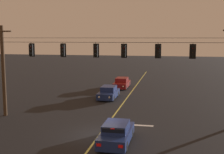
{
  "coord_description": "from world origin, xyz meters",
  "views": [
    {
      "loc": [
        4.83,
        -19.44,
        6.83
      ],
      "look_at": [
        0.0,
        4.48,
        3.54
      ],
      "focal_mm": 47.34,
      "sensor_mm": 36.0,
      "label": 1
    }
  ],
  "objects_px": {
    "traffic_light_leftmost": "(31,50)",
    "traffic_light_far_right": "(193,51)",
    "car_oncoming_lead": "(109,93)",
    "traffic_light_left_inner": "(63,50)",
    "traffic_light_centre": "(96,51)",
    "traffic_light_rightmost": "(158,51)",
    "traffic_light_right_inner": "(124,51)",
    "car_waiting_near_lane": "(116,133)",
    "car_oncoming_trailing": "(122,83)"
  },
  "relations": [
    {
      "from": "traffic_light_leftmost",
      "to": "traffic_light_far_right",
      "type": "bearing_deg",
      "value": 0.0
    },
    {
      "from": "traffic_light_leftmost",
      "to": "car_oncoming_lead",
      "type": "relative_size",
      "value": 0.28
    },
    {
      "from": "traffic_light_leftmost",
      "to": "traffic_light_left_inner",
      "type": "relative_size",
      "value": 1.0
    },
    {
      "from": "traffic_light_leftmost",
      "to": "traffic_light_centre",
      "type": "relative_size",
      "value": 1.0
    },
    {
      "from": "traffic_light_rightmost",
      "to": "traffic_light_far_right",
      "type": "height_order",
      "value": "same"
    },
    {
      "from": "traffic_light_right_inner",
      "to": "car_waiting_near_lane",
      "type": "relative_size",
      "value": 0.28
    },
    {
      "from": "traffic_light_centre",
      "to": "car_oncoming_lead",
      "type": "relative_size",
      "value": 0.28
    },
    {
      "from": "traffic_light_far_right",
      "to": "car_waiting_near_lane",
      "type": "relative_size",
      "value": 0.28
    },
    {
      "from": "car_oncoming_trailing",
      "to": "traffic_light_far_right",
      "type": "bearing_deg",
      "value": -63.39
    },
    {
      "from": "traffic_light_left_inner",
      "to": "car_oncoming_trailing",
      "type": "bearing_deg",
      "value": 82.18
    },
    {
      "from": "traffic_light_right_inner",
      "to": "traffic_light_rightmost",
      "type": "distance_m",
      "value": 2.66
    },
    {
      "from": "traffic_light_rightmost",
      "to": "car_oncoming_lead",
      "type": "xyz_separation_m",
      "value": [
        -5.81,
        9.0,
        -5.13
      ]
    },
    {
      "from": "traffic_light_centre",
      "to": "traffic_light_leftmost",
      "type": "bearing_deg",
      "value": 180.0
    },
    {
      "from": "car_oncoming_lead",
      "to": "traffic_light_leftmost",
      "type": "bearing_deg",
      "value": -117.53
    },
    {
      "from": "traffic_light_centre",
      "to": "traffic_light_far_right",
      "type": "height_order",
      "value": "same"
    },
    {
      "from": "traffic_light_centre",
      "to": "car_waiting_near_lane",
      "type": "distance_m",
      "value": 7.46
    },
    {
      "from": "traffic_light_leftmost",
      "to": "traffic_light_rightmost",
      "type": "distance_m",
      "value": 10.5
    },
    {
      "from": "traffic_light_centre",
      "to": "car_waiting_near_lane",
      "type": "relative_size",
      "value": 0.28
    },
    {
      "from": "traffic_light_left_inner",
      "to": "traffic_light_rightmost",
      "type": "xyz_separation_m",
      "value": [
        7.72,
        0.0,
        0.0
      ]
    },
    {
      "from": "traffic_light_leftmost",
      "to": "car_oncoming_lead",
      "type": "bearing_deg",
      "value": 62.47
    },
    {
      "from": "car_waiting_near_lane",
      "to": "car_oncoming_lead",
      "type": "distance_m",
      "value": 14.2
    },
    {
      "from": "traffic_light_rightmost",
      "to": "car_waiting_near_lane",
      "type": "relative_size",
      "value": 0.28
    },
    {
      "from": "traffic_light_centre",
      "to": "traffic_light_right_inner",
      "type": "xyz_separation_m",
      "value": [
        2.27,
        0.0,
        0.0
      ]
    },
    {
      "from": "traffic_light_leftmost",
      "to": "car_waiting_near_lane",
      "type": "distance_m",
      "value": 10.74
    },
    {
      "from": "traffic_light_left_inner",
      "to": "car_oncoming_trailing",
      "type": "height_order",
      "value": "traffic_light_left_inner"
    },
    {
      "from": "traffic_light_left_inner",
      "to": "traffic_light_far_right",
      "type": "bearing_deg",
      "value": 0.0
    },
    {
      "from": "traffic_light_centre",
      "to": "traffic_light_far_right",
      "type": "distance_m",
      "value": 7.52
    },
    {
      "from": "car_oncoming_lead",
      "to": "car_oncoming_trailing",
      "type": "xyz_separation_m",
      "value": [
        0.31,
        7.15,
        0.0
      ]
    },
    {
      "from": "traffic_light_rightmost",
      "to": "car_oncoming_lead",
      "type": "relative_size",
      "value": 0.28
    },
    {
      "from": "car_waiting_near_lane",
      "to": "car_oncoming_lead",
      "type": "height_order",
      "value": "same"
    },
    {
      "from": "traffic_light_left_inner",
      "to": "car_waiting_near_lane",
      "type": "xyz_separation_m",
      "value": [
        5.38,
        -4.76,
        -5.12
      ]
    },
    {
      "from": "traffic_light_rightmost",
      "to": "traffic_light_left_inner",
      "type": "bearing_deg",
      "value": 180.0
    },
    {
      "from": "traffic_light_centre",
      "to": "traffic_light_left_inner",
      "type": "bearing_deg",
      "value": 180.0
    },
    {
      "from": "traffic_light_leftmost",
      "to": "traffic_light_centre",
      "type": "bearing_deg",
      "value": 0.0
    },
    {
      "from": "traffic_light_far_right",
      "to": "car_waiting_near_lane",
      "type": "height_order",
      "value": "traffic_light_far_right"
    },
    {
      "from": "traffic_light_right_inner",
      "to": "traffic_light_left_inner",
      "type": "bearing_deg",
      "value": 180.0
    },
    {
      "from": "traffic_light_leftmost",
      "to": "car_oncoming_trailing",
      "type": "distance_m",
      "value": 17.67
    },
    {
      "from": "car_waiting_near_lane",
      "to": "car_oncoming_lead",
      "type": "bearing_deg",
      "value": 104.12
    },
    {
      "from": "car_oncoming_trailing",
      "to": "traffic_light_centre",
      "type": "bearing_deg",
      "value": -87.97
    },
    {
      "from": "traffic_light_left_inner",
      "to": "traffic_light_right_inner",
      "type": "xyz_separation_m",
      "value": [
        5.06,
        0.0,
        0.0
      ]
    },
    {
      "from": "traffic_light_centre",
      "to": "traffic_light_far_right",
      "type": "relative_size",
      "value": 1.0
    },
    {
      "from": "traffic_light_left_inner",
      "to": "car_oncoming_lead",
      "type": "distance_m",
      "value": 10.54
    },
    {
      "from": "traffic_light_rightmost",
      "to": "traffic_light_right_inner",
      "type": "bearing_deg",
      "value": 180.0
    },
    {
      "from": "traffic_light_leftmost",
      "to": "traffic_light_left_inner",
      "type": "bearing_deg",
      "value": 0.0
    },
    {
      "from": "traffic_light_centre",
      "to": "car_oncoming_trailing",
      "type": "xyz_separation_m",
      "value": [
        -0.57,
        16.15,
        -5.13
      ]
    },
    {
      "from": "traffic_light_rightmost",
      "to": "car_oncoming_trailing",
      "type": "distance_m",
      "value": 17.82
    },
    {
      "from": "traffic_light_far_right",
      "to": "car_oncoming_lead",
      "type": "relative_size",
      "value": 0.28
    },
    {
      "from": "traffic_light_right_inner",
      "to": "car_oncoming_trailing",
      "type": "distance_m",
      "value": 17.18
    },
    {
      "from": "car_waiting_near_lane",
      "to": "traffic_light_rightmost",
      "type": "bearing_deg",
      "value": 63.77
    },
    {
      "from": "traffic_light_leftmost",
      "to": "car_oncoming_trailing",
      "type": "bearing_deg",
      "value": 72.81
    }
  ]
}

